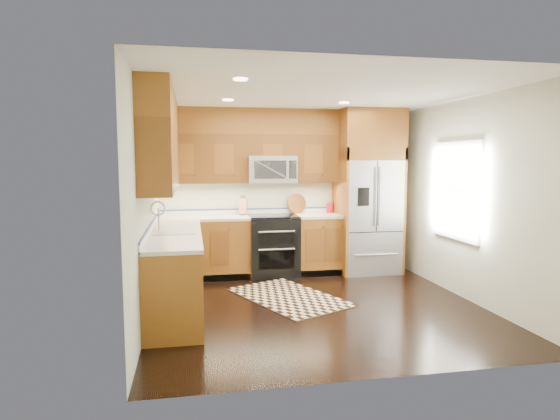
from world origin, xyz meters
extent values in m
plane|color=black|center=(0.00, 0.00, 0.00)|extent=(4.00, 4.00, 0.00)
cube|color=silver|center=(0.00, 2.00, 1.30)|extent=(4.00, 0.02, 2.60)
cube|color=silver|center=(-2.00, 0.00, 1.30)|extent=(0.02, 4.00, 2.60)
cube|color=silver|center=(2.00, 0.00, 1.30)|extent=(0.02, 4.00, 2.60)
cube|color=white|center=(1.98, 0.20, 1.40)|extent=(0.04, 1.10, 1.30)
cube|color=white|center=(1.97, 0.20, 1.40)|extent=(0.02, 0.95, 1.15)
cube|color=brown|center=(-1.31, 1.70, 0.45)|extent=(1.37, 0.60, 0.90)
cube|color=brown|center=(0.49, 1.70, 0.45)|extent=(0.72, 0.60, 0.90)
cube|color=brown|center=(-1.70, 0.20, 0.45)|extent=(0.60, 2.40, 0.90)
cube|color=beige|center=(-0.57, 1.70, 0.92)|extent=(2.85, 0.62, 0.04)
cube|color=beige|center=(-1.70, 0.20, 0.92)|extent=(0.62, 2.40, 0.04)
cube|color=brown|center=(-0.57, 1.83, 1.83)|extent=(2.85, 0.33, 0.75)
cube|color=brown|center=(-1.83, 0.20, 1.83)|extent=(0.33, 2.40, 0.75)
cube|color=brown|center=(-0.57, 1.83, 2.40)|extent=(2.85, 0.33, 0.40)
cube|color=brown|center=(-1.83, 0.20, 2.40)|extent=(0.33, 2.40, 0.40)
cube|color=black|center=(-0.25, 1.67, 0.46)|extent=(0.76, 0.64, 0.92)
cube|color=black|center=(-0.25, 1.67, 0.94)|extent=(0.76, 0.60, 0.02)
cube|color=black|center=(-0.25, 1.35, 0.62)|extent=(0.55, 0.01, 0.18)
cube|color=black|center=(-0.25, 1.35, 0.30)|extent=(0.55, 0.01, 0.28)
cylinder|color=#B2B2B7|center=(-0.25, 1.33, 0.74)|extent=(0.55, 0.02, 0.02)
cylinder|color=#B2B2B7|center=(-0.25, 1.33, 0.47)|extent=(0.55, 0.02, 0.02)
cube|color=#B2B2B7|center=(-0.25, 1.80, 1.66)|extent=(0.76, 0.40, 0.42)
cube|color=black|center=(-0.30, 1.60, 1.66)|extent=(0.50, 0.01, 0.28)
cube|color=#B2B2B7|center=(1.30, 1.63, 0.90)|extent=(0.90, 0.74, 1.80)
cube|color=black|center=(1.30, 1.26, 1.25)|extent=(0.01, 0.01, 1.08)
cube|color=black|center=(1.08, 1.25, 1.25)|extent=(0.18, 0.01, 0.28)
cube|color=brown|center=(0.83, 1.63, 1.00)|extent=(0.04, 0.74, 2.00)
cube|color=brown|center=(1.77, 1.63, 1.00)|extent=(0.04, 0.74, 2.00)
cube|color=brown|center=(1.30, 1.63, 2.20)|extent=(0.98, 0.74, 0.80)
cube|color=#B2B2B7|center=(-1.70, 0.20, 0.95)|extent=(0.50, 0.42, 0.02)
cylinder|color=#B2B2B7|center=(-1.90, 0.42, 1.08)|extent=(0.02, 0.02, 0.28)
torus|color=#B2B2B7|center=(-1.90, 0.34, 1.22)|extent=(0.18, 0.02, 0.18)
cube|color=black|center=(-0.26, 0.41, 0.01)|extent=(1.57, 1.89, 0.01)
cube|color=tan|center=(-0.69, 1.90, 1.06)|extent=(0.15, 0.18, 0.24)
cylinder|color=maroon|center=(0.75, 1.91, 1.02)|extent=(0.16, 0.16, 0.16)
cylinder|color=brown|center=(0.19, 1.94, 0.95)|extent=(0.40, 0.40, 0.02)
camera|label=1|loc=(-1.49, -5.48, 1.80)|focal=30.00mm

